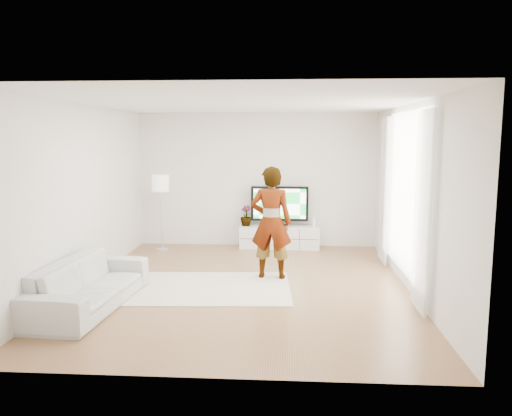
# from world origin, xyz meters

# --- Properties ---
(floor) EXTENTS (6.00, 6.00, 0.00)m
(floor) POSITION_xyz_m (0.00, 0.00, 0.00)
(floor) COLOR #9E6847
(floor) RESTS_ON ground
(ceiling) EXTENTS (6.00, 6.00, 0.00)m
(ceiling) POSITION_xyz_m (0.00, 0.00, 2.80)
(ceiling) COLOR white
(ceiling) RESTS_ON wall_back
(wall_left) EXTENTS (0.02, 6.00, 2.80)m
(wall_left) POSITION_xyz_m (-2.50, 0.00, 1.40)
(wall_left) COLOR silver
(wall_left) RESTS_ON floor
(wall_right) EXTENTS (0.02, 6.00, 2.80)m
(wall_right) POSITION_xyz_m (2.50, 0.00, 1.40)
(wall_right) COLOR silver
(wall_right) RESTS_ON floor
(wall_back) EXTENTS (5.00, 0.02, 2.80)m
(wall_back) POSITION_xyz_m (0.00, 3.00, 1.40)
(wall_back) COLOR silver
(wall_back) RESTS_ON floor
(wall_front) EXTENTS (5.00, 0.02, 2.80)m
(wall_front) POSITION_xyz_m (0.00, -3.00, 1.40)
(wall_front) COLOR silver
(wall_front) RESTS_ON floor
(window) EXTENTS (0.01, 2.60, 2.50)m
(window) POSITION_xyz_m (2.48, 0.30, 1.45)
(window) COLOR white
(window) RESTS_ON wall_right
(curtain_near) EXTENTS (0.04, 0.70, 2.60)m
(curtain_near) POSITION_xyz_m (2.40, -1.00, 1.35)
(curtain_near) COLOR white
(curtain_near) RESTS_ON floor
(curtain_far) EXTENTS (0.04, 0.70, 2.60)m
(curtain_far) POSITION_xyz_m (2.40, 1.60, 1.35)
(curtain_far) COLOR white
(curtain_far) RESTS_ON floor
(media_console) EXTENTS (1.65, 0.47, 0.46)m
(media_console) POSITION_xyz_m (0.49, 2.76, 0.23)
(media_console) COLOR white
(media_console) RESTS_ON floor
(television) EXTENTS (1.19, 0.23, 0.83)m
(television) POSITION_xyz_m (0.49, 2.79, 0.91)
(television) COLOR black
(television) RESTS_ON media_console
(game_console) EXTENTS (0.06, 0.15, 0.20)m
(game_console) POSITION_xyz_m (1.21, 2.76, 0.56)
(game_console) COLOR white
(game_console) RESTS_ON media_console
(potted_plant) EXTENTS (0.31, 0.31, 0.42)m
(potted_plant) POSITION_xyz_m (-0.21, 2.77, 0.67)
(potted_plant) COLOR #3F7238
(potted_plant) RESTS_ON media_console
(rug) EXTENTS (2.50, 1.87, 0.01)m
(rug) POSITION_xyz_m (-0.50, -0.12, 0.01)
(rug) COLOR beige
(rug) RESTS_ON floor
(player) EXTENTS (0.70, 0.49, 1.83)m
(player) POSITION_xyz_m (0.40, 0.50, 0.93)
(player) COLOR #334772
(player) RESTS_ON rug
(sofa) EXTENTS (1.03, 2.28, 0.65)m
(sofa) POSITION_xyz_m (-2.02, -1.09, 0.32)
(sofa) COLOR silver
(sofa) RESTS_ON floor
(floor_lamp) EXTENTS (0.34, 0.34, 1.55)m
(floor_lamp) POSITION_xyz_m (-1.91, 2.42, 1.31)
(floor_lamp) COLOR silver
(floor_lamp) RESTS_ON floor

